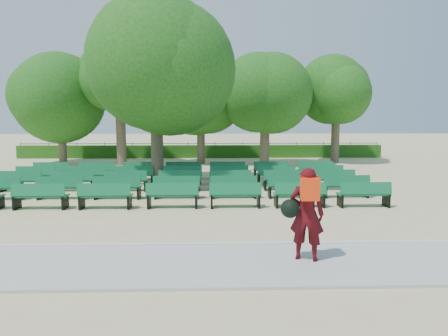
# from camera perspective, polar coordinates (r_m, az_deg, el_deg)

# --- Properties ---
(ground) EXTENTS (120.00, 120.00, 0.00)m
(ground) POSITION_cam_1_polar(r_m,az_deg,el_deg) (15.00, -4.55, -3.72)
(ground) COLOR #C6B683
(paving) EXTENTS (30.00, 2.20, 0.06)m
(paving) POSITION_cam_1_polar(r_m,az_deg,el_deg) (7.86, -7.17, -13.64)
(paving) COLOR #AEAFAA
(paving) RESTS_ON ground
(curb) EXTENTS (30.00, 0.12, 0.10)m
(curb) POSITION_cam_1_polar(r_m,az_deg,el_deg) (8.94, -6.48, -10.92)
(curb) COLOR silver
(curb) RESTS_ON ground
(hedge) EXTENTS (26.00, 0.70, 0.90)m
(hedge) POSITION_cam_1_polar(r_m,az_deg,el_deg) (28.83, -3.25, 2.38)
(hedge) COLOR #245916
(hedge) RESTS_ON ground
(fence) EXTENTS (26.00, 0.10, 1.02)m
(fence) POSITION_cam_1_polar(r_m,az_deg,el_deg) (29.26, -3.23, 1.56)
(fence) COLOR black
(fence) RESTS_ON ground
(tree_line) EXTENTS (21.80, 6.80, 7.04)m
(tree_line) POSITION_cam_1_polar(r_m,az_deg,el_deg) (24.89, -3.47, 0.59)
(tree_line) COLOR #215C18
(tree_line) RESTS_ON ground
(bench_array) EXTENTS (1.65, 0.55, 1.03)m
(bench_array) POSITION_cam_1_polar(r_m,az_deg,el_deg) (15.73, -6.36, -2.92)
(bench_array) COLOR #12673A
(bench_array) RESTS_ON ground
(tree_among) EXTENTS (5.33, 5.33, 7.23)m
(tree_among) POSITION_cam_1_polar(r_m,az_deg,el_deg) (17.35, -9.76, 13.61)
(tree_among) COLOR brown
(tree_among) RESTS_ON ground
(person) EXTENTS (0.91, 0.64, 1.82)m
(person) POSITION_cam_1_polar(r_m,az_deg,el_deg) (7.90, 11.57, -6.25)
(person) COLOR #43090E
(person) RESTS_ON ground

